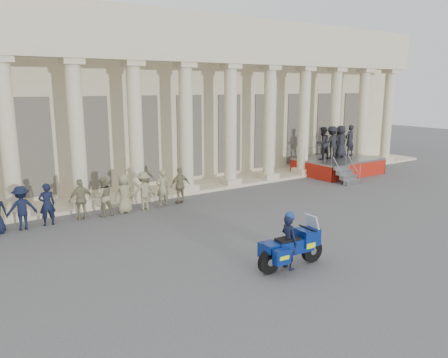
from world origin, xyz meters
TOP-DOWN VIEW (x-y plane):
  - ground at (0.00, 0.00)m, footprint 90.00×90.00m
  - building at (-0.00, 14.74)m, footprint 40.00×12.50m
  - reviewing_stand at (11.15, 7.28)m, footprint 4.69×4.39m
  - motorcycle at (-0.67, -1.67)m, footprint 2.32×0.96m
  - rider at (-0.80, -1.67)m, footprint 0.41×0.61m

SIDE VIEW (x-z plane):
  - ground at x=0.00m, z-range 0.00..0.00m
  - motorcycle at x=-0.67m, z-range -0.10..1.39m
  - rider at x=-0.80m, z-range 0.00..1.71m
  - reviewing_stand at x=11.15m, z-range 0.11..2.98m
  - building at x=0.00m, z-range 0.02..9.02m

